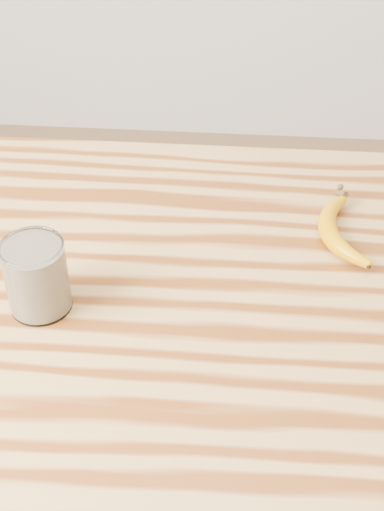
{
  "coord_description": "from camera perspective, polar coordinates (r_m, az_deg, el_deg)",
  "views": [
    {
      "loc": [
        0.08,
        -0.81,
        1.63
      ],
      "look_at": [
        0.02,
        0.03,
        0.93
      ],
      "focal_mm": 50.0,
      "sensor_mm": 36.0,
      "label": 1
    }
  ],
  "objects": [
    {
      "name": "banana",
      "position": [
        1.18,
        10.82,
        1.91
      ],
      "size": [
        0.13,
        0.26,
        0.03
      ],
      "primitive_type": null,
      "rotation": [
        0.0,
        0.0,
        0.15
      ],
      "color": "#C88500",
      "rests_on": "table"
    },
    {
      "name": "smoothie_glass",
      "position": [
        1.03,
        -12.35,
        -1.67
      ],
      "size": [
        0.09,
        0.09,
        0.11
      ],
      "color": "white",
      "rests_on": "table"
    },
    {
      "name": "table",
      "position": [
        1.18,
        -0.92,
        -6.72
      ],
      "size": [
        1.2,
        0.8,
        0.9
      ],
      "color": "#AC8043",
      "rests_on": "ground"
    }
  ]
}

